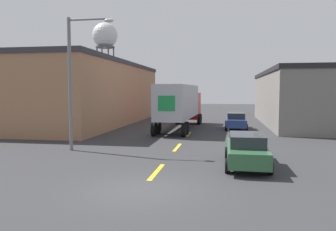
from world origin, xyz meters
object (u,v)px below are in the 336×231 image
Objects in this scene: semi_truck at (181,103)px; street_lamp at (75,73)px; water_tower at (105,37)px; parked_car_right_near at (246,149)px; parked_car_right_far at (236,121)px.

street_lamp reaches higher than semi_truck.
semi_truck is 0.70× the size of water_tower.
semi_truck is at bearing -60.42° from water_tower.
street_lamp is (16.90, -49.81, -10.61)m from water_tower.
street_lamp is at bearing 165.43° from parked_car_right_near.
parked_car_right_near is 10.58m from street_lamp.
water_tower reaches higher than street_lamp.
water_tower reaches higher than semi_truck.
street_lamp is (-4.57, -11.99, 2.13)m from semi_truck.
water_tower is at bearing 125.54° from parked_car_right_far.
parked_car_right_far is 47.75m from water_tower.
parked_car_right_far is at bearing 90.00° from parked_car_right_near.
parked_car_right_near is at bearing -68.62° from semi_truck.
parked_car_right_near is (5.01, -14.48, -1.60)m from semi_truck.
water_tower is (-26.48, 37.06, 14.34)m from parked_car_right_far.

